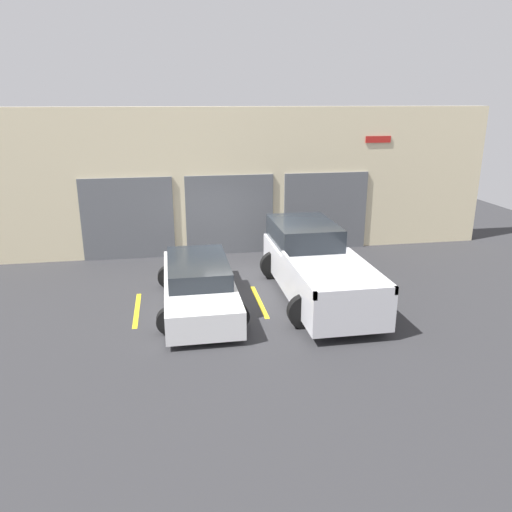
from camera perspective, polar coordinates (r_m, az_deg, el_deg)
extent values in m
plane|color=#2D2D30|center=(14.47, -0.67, -3.03)|extent=(28.00, 28.00, 0.00)
cube|color=beige|center=(17.03, -2.53, 8.53)|extent=(17.88, 0.60, 4.85)
cube|color=#595B60|center=(16.81, -14.43, 4.11)|extent=(2.95, 0.08, 2.69)
cube|color=#595B60|center=(16.87, -3.00, 4.69)|extent=(2.95, 0.08, 2.69)
cube|color=#595B60|center=(17.59, 7.93, 5.08)|extent=(2.95, 0.08, 2.69)
cube|color=#B21E19|center=(17.88, 13.80, 12.82)|extent=(0.90, 0.03, 0.22)
cube|color=silver|center=(13.25, 7.08, -2.10)|extent=(1.86, 5.48, 0.87)
cube|color=#1E2328|center=(14.41, 5.46, 2.68)|extent=(1.71, 2.47, 0.62)
cube|color=silver|center=(11.72, 4.75, -1.92)|extent=(0.08, 3.01, 0.18)
cube|color=silver|center=(12.28, 12.81, -1.40)|extent=(0.08, 3.01, 0.18)
cube|color=silver|center=(10.68, 11.38, -4.19)|extent=(1.86, 0.08, 0.18)
cylinder|color=black|center=(14.68, 2.06, -1.06)|extent=(0.81, 0.22, 0.81)
cylinder|color=black|center=(15.10, 8.16, -0.70)|extent=(0.81, 0.22, 0.81)
cylinder|color=black|center=(11.60, 5.57, -6.30)|extent=(0.81, 0.22, 0.81)
cylinder|color=black|center=(12.12, 13.10, -5.63)|extent=(0.81, 0.22, 0.81)
cube|color=white|center=(12.78, -6.56, -3.76)|extent=(1.71, 4.80, 0.64)
cube|color=#1E2328|center=(12.72, -6.68, -1.33)|extent=(1.50, 2.64, 0.42)
cylinder|color=black|center=(14.22, -9.92, -2.34)|extent=(0.63, 0.22, 0.63)
cylinder|color=black|center=(14.28, -3.95, -2.02)|extent=(0.63, 0.22, 0.63)
cylinder|color=black|center=(11.46, -9.78, -7.31)|extent=(0.63, 0.22, 0.63)
cylinder|color=black|center=(11.54, -2.33, -6.87)|extent=(0.63, 0.22, 0.63)
cube|color=gold|center=(12.97, -13.45, -6.00)|extent=(0.12, 2.20, 0.01)
cube|color=gold|center=(13.13, 0.38, -5.22)|extent=(0.12, 2.20, 0.01)
cube|color=gold|center=(14.00, 13.15, -4.22)|extent=(0.12, 2.20, 0.01)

